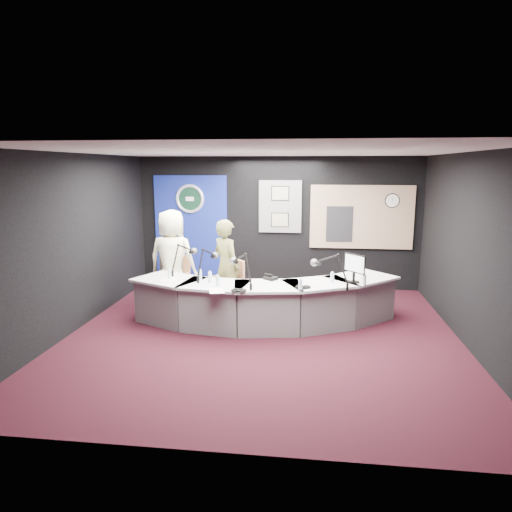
# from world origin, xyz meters

# --- Properties ---
(ground) EXTENTS (6.00, 6.00, 0.00)m
(ground) POSITION_xyz_m (0.00, 0.00, 0.00)
(ground) COLOR black
(ground) RESTS_ON ground
(ceiling) EXTENTS (6.00, 6.00, 0.02)m
(ceiling) POSITION_xyz_m (0.00, 0.00, 2.80)
(ceiling) COLOR silver
(ceiling) RESTS_ON ground
(wall_back) EXTENTS (6.00, 0.02, 2.80)m
(wall_back) POSITION_xyz_m (0.00, 3.00, 1.40)
(wall_back) COLOR black
(wall_back) RESTS_ON ground
(wall_front) EXTENTS (6.00, 0.02, 2.80)m
(wall_front) POSITION_xyz_m (0.00, -3.00, 1.40)
(wall_front) COLOR black
(wall_front) RESTS_ON ground
(wall_left) EXTENTS (0.02, 6.00, 2.80)m
(wall_left) POSITION_xyz_m (-3.00, 0.00, 1.40)
(wall_left) COLOR black
(wall_left) RESTS_ON ground
(wall_right) EXTENTS (0.02, 6.00, 2.80)m
(wall_right) POSITION_xyz_m (3.00, 0.00, 1.40)
(wall_right) COLOR black
(wall_right) RESTS_ON ground
(broadcast_desk) EXTENTS (4.50, 1.90, 0.75)m
(broadcast_desk) POSITION_xyz_m (-0.05, 0.55, 0.38)
(broadcast_desk) COLOR silver
(broadcast_desk) RESTS_ON ground
(backdrop_panel) EXTENTS (1.60, 0.05, 2.30)m
(backdrop_panel) POSITION_xyz_m (-1.90, 2.97, 1.25)
(backdrop_panel) COLOR navy
(backdrop_panel) RESTS_ON wall_back
(agency_seal) EXTENTS (0.63, 0.07, 0.63)m
(agency_seal) POSITION_xyz_m (-1.90, 2.93, 1.90)
(agency_seal) COLOR silver
(agency_seal) RESTS_ON backdrop_panel
(seal_center) EXTENTS (0.48, 0.01, 0.48)m
(seal_center) POSITION_xyz_m (-1.90, 2.94, 1.90)
(seal_center) COLOR black
(seal_center) RESTS_ON backdrop_panel
(pinboard) EXTENTS (0.90, 0.04, 1.10)m
(pinboard) POSITION_xyz_m (0.05, 2.97, 1.75)
(pinboard) COLOR slate
(pinboard) RESTS_ON wall_back
(framed_photo_upper) EXTENTS (0.34, 0.02, 0.27)m
(framed_photo_upper) POSITION_xyz_m (0.05, 2.94, 2.03)
(framed_photo_upper) COLOR gray
(framed_photo_upper) RESTS_ON pinboard
(framed_photo_lower) EXTENTS (0.34, 0.02, 0.27)m
(framed_photo_lower) POSITION_xyz_m (0.05, 2.94, 1.47)
(framed_photo_lower) COLOR gray
(framed_photo_lower) RESTS_ON pinboard
(booth_window_frame) EXTENTS (2.12, 0.06, 1.32)m
(booth_window_frame) POSITION_xyz_m (1.75, 2.97, 1.55)
(booth_window_frame) COLOR #A08064
(booth_window_frame) RESTS_ON wall_back
(booth_glow) EXTENTS (2.00, 0.02, 1.20)m
(booth_glow) POSITION_xyz_m (1.75, 2.96, 1.55)
(booth_glow) COLOR #FFDCA1
(booth_glow) RESTS_ON booth_window_frame
(equipment_rack) EXTENTS (0.55, 0.02, 0.75)m
(equipment_rack) POSITION_xyz_m (1.30, 2.94, 1.40)
(equipment_rack) COLOR black
(equipment_rack) RESTS_ON booth_window_frame
(wall_clock) EXTENTS (0.28, 0.01, 0.28)m
(wall_clock) POSITION_xyz_m (2.35, 2.94, 1.90)
(wall_clock) COLOR white
(wall_clock) RESTS_ON booth_window_frame
(armchair_left) EXTENTS (0.70, 0.70, 1.02)m
(armchair_left) POSITION_xyz_m (-1.81, 1.26, 0.51)
(armchair_left) COLOR #B57652
(armchair_left) RESTS_ON ground
(armchair_right) EXTENTS (0.70, 0.70, 0.89)m
(armchair_right) POSITION_xyz_m (-0.76, 1.05, 0.44)
(armchair_right) COLOR #B57652
(armchair_right) RESTS_ON ground
(draped_jacket) EXTENTS (0.51, 0.22, 0.70)m
(draped_jacket) POSITION_xyz_m (-1.89, 1.51, 0.62)
(draped_jacket) COLOR slate
(draped_jacket) RESTS_ON armchair_left
(person_man) EXTENTS (0.95, 0.67, 1.82)m
(person_man) POSITION_xyz_m (-1.81, 1.26, 0.91)
(person_man) COLOR #FFFDCB
(person_man) RESTS_ON ground
(person_woman) EXTENTS (0.73, 0.71, 1.68)m
(person_woman) POSITION_xyz_m (-0.76, 1.05, 0.84)
(person_woman) COLOR olive
(person_woman) RESTS_ON ground
(computer_monitor) EXTENTS (0.31, 0.35, 0.31)m
(computer_monitor) POSITION_xyz_m (1.41, 0.56, 1.07)
(computer_monitor) COLOR black
(computer_monitor) RESTS_ON broadcast_desk
(desk_phone) EXTENTS (0.26, 0.25, 0.05)m
(desk_phone) POSITION_xyz_m (0.07, 0.59, 0.78)
(desk_phone) COLOR black
(desk_phone) RESTS_ON broadcast_desk
(headphones_near) EXTENTS (0.20, 0.20, 0.03)m
(headphones_near) POSITION_xyz_m (0.62, 0.12, 0.77)
(headphones_near) COLOR black
(headphones_near) RESTS_ON broadcast_desk
(headphones_far) EXTENTS (0.24, 0.24, 0.04)m
(headphones_far) POSITION_xyz_m (-0.34, -0.20, 0.77)
(headphones_far) COLOR black
(headphones_far) RESTS_ON broadcast_desk
(paper_stack) EXTENTS (0.26, 0.33, 0.00)m
(paper_stack) POSITION_xyz_m (-1.61, 0.42, 0.75)
(paper_stack) COLOR white
(paper_stack) RESTS_ON broadcast_desk
(notepad) EXTENTS (0.29, 0.36, 0.00)m
(notepad) POSITION_xyz_m (-0.67, -0.20, 0.75)
(notepad) COLOR white
(notepad) RESTS_ON broadcast_desk
(boom_mic_a) EXTENTS (0.35, 0.69, 0.60)m
(boom_mic_a) POSITION_xyz_m (-1.48, 0.88, 1.05)
(boom_mic_a) COLOR black
(boom_mic_a) RESTS_ON broadcast_desk
(boom_mic_b) EXTENTS (0.28, 0.72, 0.60)m
(boom_mic_b) POSITION_xyz_m (-0.98, 0.52, 1.05)
(boom_mic_b) COLOR black
(boom_mic_b) RESTS_ON broadcast_desk
(boom_mic_c) EXTENTS (0.47, 0.63, 0.60)m
(boom_mic_c) POSITION_xyz_m (-0.34, 0.15, 1.05)
(boom_mic_c) COLOR black
(boom_mic_c) RESTS_ON broadcast_desk
(boom_mic_d) EXTENTS (0.62, 0.48, 0.60)m
(boom_mic_d) POSITION_xyz_m (1.03, 0.25, 1.05)
(boom_mic_d) COLOR black
(boom_mic_d) RESTS_ON broadcast_desk
(water_bottles) EXTENTS (3.24, 0.56, 0.18)m
(water_bottles) POSITION_xyz_m (-0.02, 0.26, 0.84)
(water_bottles) COLOR silver
(water_bottles) RESTS_ON broadcast_desk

